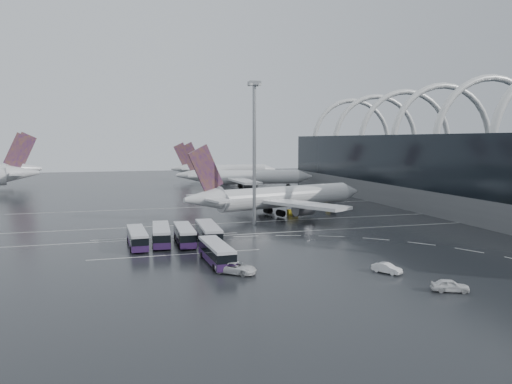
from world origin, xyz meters
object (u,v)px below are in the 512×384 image
object	(u,v)px
bus_row_near_c	(185,234)
gse_cart_belly_e	(304,207)
airliner_gate_b	(243,178)
van_curve_b	(450,285)
van_curve_a	(236,268)
floodlight_mast	(254,135)
bus_row_far_c	(216,252)
airliner_gate_c	(222,170)
bus_row_near_b	(161,234)
gse_cart_belly_a	(331,208)
gse_cart_belly_c	(293,212)
bus_row_near_a	(137,237)
van_curve_c	(387,268)
bus_row_near_d	(208,233)
airliner_main	(277,198)

from	to	relation	value
bus_row_near_c	gse_cart_belly_e	distance (m)	52.55
airliner_gate_b	van_curve_b	world-z (taller)	airliner_gate_b
van_curve_a	floodlight_mast	distance (m)	45.04
bus_row_far_c	floodlight_mast	size ratio (longest dim) A/B	0.41
bus_row_near_c	gse_cart_belly_e	xyz separation A→B (m)	(37.53, 36.77, -1.19)
airliner_gate_c	floodlight_mast	world-z (taller)	floodlight_mast
bus_row_near_b	gse_cart_belly_a	bearing A→B (deg)	-52.14
bus_row_far_c	gse_cart_belly_a	world-z (taller)	bus_row_far_c
gse_cart_belly_c	bus_row_far_c	bearing A→B (deg)	-123.10
van_curve_b	gse_cart_belly_e	world-z (taller)	van_curve_b
bus_row_near_a	gse_cart_belly_c	world-z (taller)	bus_row_near_a
van_curve_a	bus_row_near_b	bearing A→B (deg)	60.97
airliner_gate_c	gse_cart_belly_e	size ratio (longest dim) A/B	26.03
bus_row_near_b	van_curve_b	distance (m)	49.72
bus_row_far_c	van_curve_c	world-z (taller)	bus_row_far_c
bus_row_near_d	gse_cart_belly_c	bearing A→B (deg)	-41.49
bus_row_near_c	bus_row_far_c	bearing A→B (deg)	-168.98
gse_cart_belly_c	gse_cart_belly_e	xyz separation A→B (m)	(7.02, 9.79, -0.17)
bus_row_near_b	gse_cart_belly_e	world-z (taller)	bus_row_near_b
bus_row_near_b	van_curve_a	distance (m)	24.55
airliner_gate_c	van_curve_a	distance (m)	164.65
airliner_gate_b	gse_cart_belly_a	bearing A→B (deg)	-72.98
van_curve_b	gse_cart_belly_c	world-z (taller)	van_curve_b
airliner_main	van_curve_c	bearing A→B (deg)	-109.43
van_curve_c	gse_cart_belly_c	bearing A→B (deg)	52.72
van_curve_a	van_curve_b	distance (m)	27.90
airliner_gate_c	van_curve_a	size ratio (longest dim) A/B	8.39
bus_row_near_c	gse_cart_belly_c	bearing A→B (deg)	-46.89
van_curve_a	gse_cart_belly_c	xyz separation A→B (m)	(26.36, 49.09, -0.13)
airliner_gate_b	bus_row_near_c	bearing A→B (deg)	-101.71
bus_row_near_a	gse_cart_belly_a	size ratio (longest dim) A/B	5.64
airliner_gate_b	gse_cart_belly_a	size ratio (longest dim) A/B	23.22
van_curve_a	gse_cart_belly_c	bearing A→B (deg)	13.17
airliner_gate_b	bus_row_near_a	xyz separation A→B (m)	(-43.08, -93.08, -2.79)
bus_row_near_b	van_curve_b	world-z (taller)	bus_row_near_b
airliner_main	airliner_gate_c	bearing A→B (deg)	67.50
airliner_main	gse_cart_belly_a	size ratio (longest dim) A/B	23.06
bus_row_near_b	gse_cart_belly_c	xyz separation A→B (m)	(34.57, 25.98, -1.08)
gse_cart_belly_c	gse_cart_belly_e	size ratio (longest dim) A/B	1.32
bus_row_near_c	van_curve_c	xyz separation A→B (m)	(24.53, -27.63, -1.01)
van_curve_c	gse_cart_belly_a	size ratio (longest dim) A/B	1.90
airliner_gate_b	airliner_main	bearing A→B (deg)	-88.25
bus_row_near_d	gse_cart_belly_e	bearing A→B (deg)	-39.56
van_curve_b	gse_cart_belly_e	distance (m)	74.86
bus_row_near_d	van_curve_a	world-z (taller)	bus_row_near_d
airliner_main	airliner_gate_c	xyz separation A→B (m)	(10.27, 112.01, -0.05)
airliner_gate_b	gse_cart_belly_c	distance (m)	65.92
bus_row_far_c	gse_cart_belly_a	size ratio (longest dim) A/B	5.81
bus_row_far_c	gse_cart_belly_e	distance (m)	63.12
airliner_gate_b	van_curve_a	xyz separation A→B (m)	(-30.62, -114.77, -3.65)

